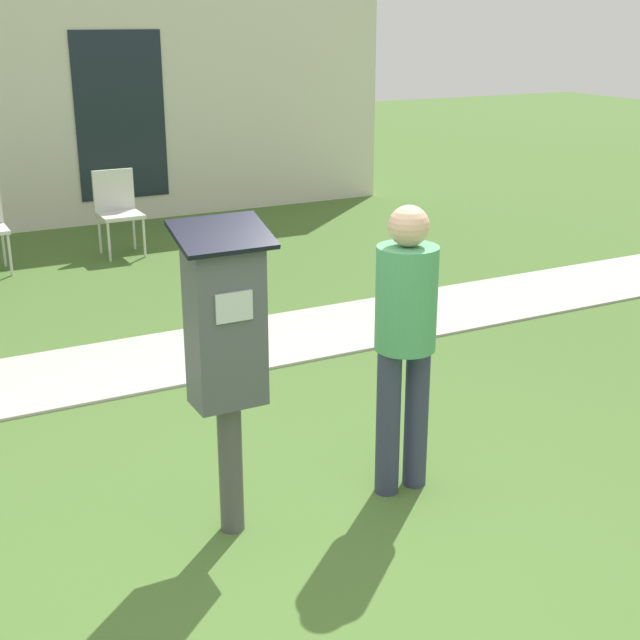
{
  "coord_description": "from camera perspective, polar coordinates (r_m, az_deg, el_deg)",
  "views": [
    {
      "loc": [
        -1.57,
        -3.29,
        2.48
      ],
      "look_at": [
        0.35,
        0.38,
        1.05
      ],
      "focal_mm": 50.0,
      "sensor_mm": 36.0,
      "label": 1
    }
  ],
  "objects": [
    {
      "name": "ground_plane",
      "position": [
        4.41,
        -1.81,
        -15.21
      ],
      "size": [
        40.0,
        40.0,
        0.0
      ],
      "primitive_type": "plane",
      "color": "#476B2D"
    },
    {
      "name": "sidewalk",
      "position": [
        6.76,
        -12.31,
        -2.86
      ],
      "size": [
        12.0,
        1.1,
        0.02
      ],
      "color": "#B7B2A8",
      "rests_on": "ground"
    },
    {
      "name": "parking_meter",
      "position": [
        4.22,
        -6.03,
        -1.34
      ],
      "size": [
        0.44,
        0.31,
        1.59
      ],
      "color": "#4C4C4C",
      "rests_on": "ground"
    },
    {
      "name": "person_standing",
      "position": [
        4.64,
        5.48,
        -0.57
      ],
      "size": [
        0.32,
        0.32,
        1.58
      ],
      "rotation": [
        0.0,
        0.0,
        -0.24
      ],
      "color": "#333851",
      "rests_on": "ground"
    },
    {
      "name": "outdoor_chair_middle",
      "position": [
        9.88,
        -12.85,
        7.17
      ],
      "size": [
        0.44,
        0.44,
        0.9
      ],
      "rotation": [
        0.0,
        0.0,
        -0.38
      ],
      "color": "silver",
      "rests_on": "ground"
    }
  ]
}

